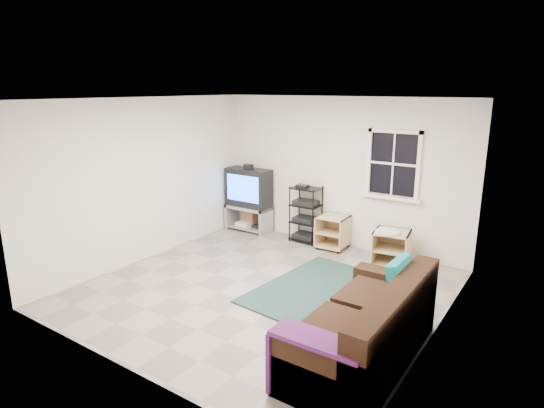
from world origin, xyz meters
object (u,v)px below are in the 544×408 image
Objects in this scene: tv_unit at (249,194)px; side_table_right at (391,246)px; av_rack at (306,217)px; side_table_left at (334,231)px; sofa at (366,331)px.

side_table_right is at bearing -4.86° from tv_unit.
av_rack reaches higher than side_table_left.
tv_unit is 1.27× the size of av_rack.
side_table_right is (2.97, -0.25, -0.38)m from tv_unit.
tv_unit is at bearing 141.87° from sofa.
tv_unit is 3.01m from side_table_right.
side_table_left is at bearing 122.17° from sofa.
av_rack is 1.69× the size of side_table_right.
av_rack is at bearing 129.52° from sofa.
side_table_left is at bearing 166.51° from side_table_right.
side_table_left is 0.28× the size of sofa.
side_table_left is at bearing 0.63° from tv_unit.
sofa is at bearing -75.47° from side_table_right.
side_table_right is (1.14, -0.27, 0.03)m from side_table_left.
tv_unit reaches higher than av_rack.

